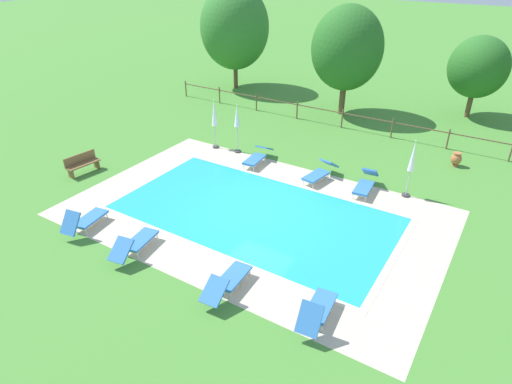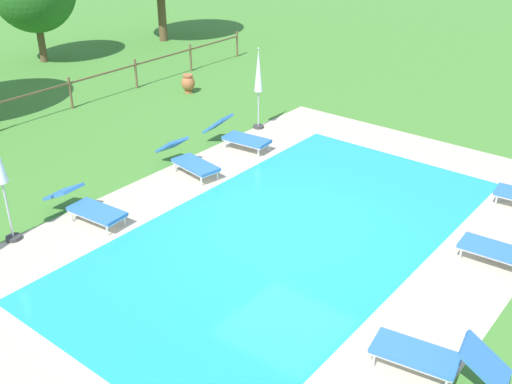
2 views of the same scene
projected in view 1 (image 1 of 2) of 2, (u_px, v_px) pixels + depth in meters
name	position (u px, v px, depth m)	size (l,w,h in m)	color
ground_plane	(255.00, 213.00, 16.68)	(160.00, 160.00, 0.00)	#478433
pool_deck_paving	(255.00, 213.00, 16.68)	(13.84, 8.92, 0.01)	beige
swimming_pool_water	(255.00, 213.00, 16.68)	(10.37, 5.44, 0.01)	#23A8C1
pool_coping_rim	(255.00, 213.00, 16.68)	(10.85, 5.92, 0.01)	beige
sun_lounger_north_near_steps	(366.00, 183.00, 17.99)	(0.78, 2.03, 0.86)	#3370BC
sun_lounger_north_mid	(228.00, 281.00, 12.74)	(0.73, 2.06, 0.80)	#3370BC
sun_lounger_north_far	(257.00, 156.00, 20.38)	(0.76, 2.11, 0.71)	#3370BC
sun_lounger_north_end	(85.00, 220.00, 15.53)	(0.89, 1.91, 1.01)	#3370BC
sun_lounger_south_near_corner	(320.00, 172.00, 18.89)	(0.92, 2.09, 0.81)	#3370BC
sun_lounger_south_mid	(135.00, 243.00, 14.37)	(0.92, 2.07, 0.83)	#3370BC
sun_lounger_south_far	(317.00, 310.00, 11.67)	(0.78, 1.89, 1.00)	#3370BC
patio_umbrella_closed_row_west	(412.00, 161.00, 17.06)	(0.32, 0.32, 2.44)	#383838
patio_umbrella_closed_row_mid_west	(237.00, 120.00, 20.85)	(0.32, 0.32, 2.43)	#383838
patio_umbrella_closed_row_centre	(214.00, 116.00, 21.34)	(0.32, 0.32, 2.50)	#383838
wooden_bench_lawn_side	(82.00, 163.00, 19.45)	(0.63, 1.54, 0.87)	brown
terracotta_urn_near_fence	(456.00, 159.00, 20.11)	(0.47, 0.47, 0.66)	#B7663D
perimeter_fence	(342.00, 116.00, 24.26)	(22.49, 0.08, 1.05)	brown
tree_far_west	(235.00, 27.00, 29.65)	(4.66, 4.66, 6.90)	brown
tree_west_mid	(347.00, 48.00, 24.84)	(4.07, 4.07, 6.20)	brown
tree_east_mid	(478.00, 67.00, 24.77)	(3.30, 3.30, 4.64)	brown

